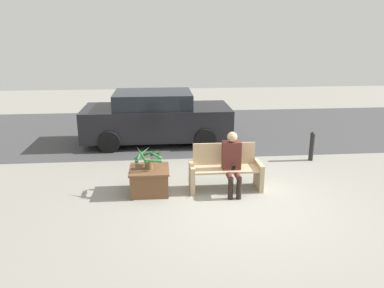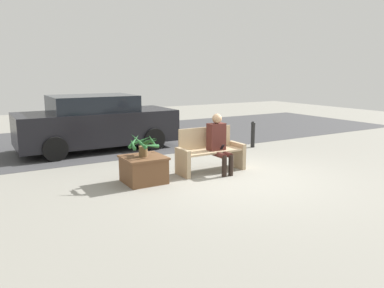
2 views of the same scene
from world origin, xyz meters
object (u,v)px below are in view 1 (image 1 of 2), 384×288
at_px(planter_box, 150,180).
at_px(parked_car, 156,118).
at_px(bollard_post, 312,145).
at_px(person_seated, 232,160).
at_px(bench, 225,169).
at_px(potted_plant, 149,157).

distance_m(planter_box, parked_car, 3.68).
bearing_deg(planter_box, bollard_post, 21.67).
distance_m(person_seated, parked_car, 4.08).
distance_m(bench, bollard_post, 2.99).
height_order(person_seated, bollard_post, person_seated).
relative_size(parked_car, bollard_post, 5.65).
distance_m(bench, parked_car, 3.89).
relative_size(planter_box, parked_car, 0.19).
bearing_deg(planter_box, bench, 1.83).
relative_size(bench, person_seated, 1.18).
height_order(person_seated, parked_car, parked_car).
relative_size(person_seated, bollard_post, 1.69).
height_order(bench, bollard_post, bench).
xyz_separation_m(person_seated, parked_car, (-1.54, 3.78, 0.05)).
height_order(potted_plant, bollard_post, potted_plant).
xyz_separation_m(person_seated, potted_plant, (-1.68, 0.15, 0.06)).
xyz_separation_m(planter_box, bollard_post, (4.12, 1.64, 0.12)).
height_order(bench, planter_box, bench).
distance_m(planter_box, bollard_post, 4.44).
relative_size(person_seated, planter_box, 1.58).
bearing_deg(potted_plant, planter_box, -132.17).
bearing_deg(person_seated, planter_box, 175.48).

